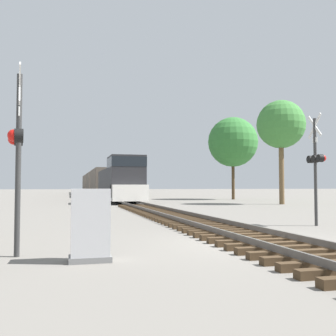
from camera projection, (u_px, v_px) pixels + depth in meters
name	position (u px, v px, depth m)	size (l,w,h in m)	color
ground_plane	(258.00, 243.00, 10.49)	(400.00, 400.00, 0.00)	slate
rail_track_bed	(257.00, 238.00, 10.50)	(2.60, 160.00, 0.31)	#42301E
freight_train	(98.00, 183.00, 65.48)	(3.00, 69.32, 4.17)	#232326
crossing_signal_near	(17.00, 146.00, 8.61)	(0.42, 1.01, 4.18)	#333333
crossing_signal_far	(316.00, 162.00, 15.29)	(0.37, 1.01, 4.35)	#333333
relay_cabinet	(90.00, 226.00, 7.99)	(0.85, 0.53, 1.48)	slate
tree_far_right	(281.00, 125.00, 33.59)	(4.11, 4.11, 8.89)	brown
tree_mid_background	(233.00, 142.00, 45.83)	(5.79, 5.79, 9.59)	#473521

